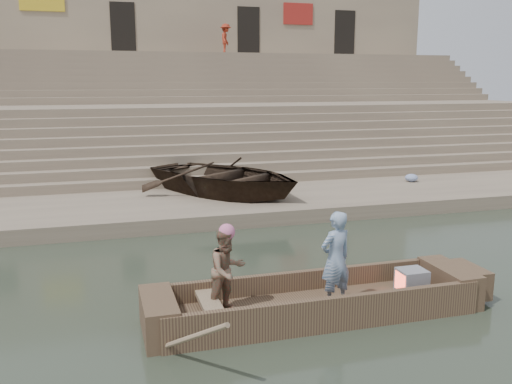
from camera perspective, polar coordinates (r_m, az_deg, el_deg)
name	(u,v)px	position (r m, az deg, el deg)	size (l,w,h in m)	color
ground	(347,325)	(9.09, 9.43, -13.46)	(120.00, 120.00, 0.00)	#262F23
lower_landing	(230,205)	(16.24, -2.75, -1.34)	(32.00, 4.00, 0.40)	gray
mid_landing	(188,139)	(23.32, -7.09, 5.51)	(32.00, 3.00, 2.80)	gray
upper_landing	(166,103)	(30.15, -9.31, 9.09)	(32.00, 3.00, 5.20)	gray
ghat_steps	(182,126)	(24.94, -7.74, 6.81)	(32.00, 11.00, 5.20)	gray
building_wall	(156,49)	(34.14, -10.32, 14.37)	(32.00, 5.07, 11.20)	#9E8A6B
main_rowboat	(315,309)	(9.31, 6.14, -12.02)	(5.00, 1.30, 0.22)	brown
rowboat_trim	(327,297)	(9.30, 7.41, -10.74)	(6.04, 2.63, 2.03)	brown
standing_man	(336,259)	(8.94, 8.27, -6.91)	(0.57, 0.38, 1.58)	navy
rowing_man	(227,270)	(8.68, -3.02, -8.13)	(0.66, 0.52, 1.36)	#297C58
television	(411,281)	(9.97, 15.83, -8.86)	(0.46, 0.42, 0.40)	slate
beached_rowboat	(226,177)	(16.68, -3.18, 1.60)	(3.73, 5.22, 1.08)	#2D2116
pedestrian	(226,39)	(30.91, -3.16, 15.59)	(1.04, 0.60, 1.61)	maroon
cloth_bundles	(148,198)	(15.85, -11.20, -0.64)	(16.41, 1.72, 0.26)	#3F5999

